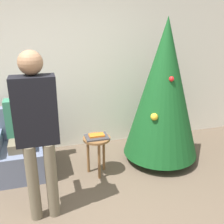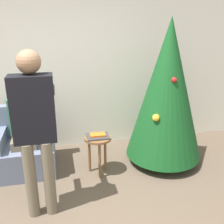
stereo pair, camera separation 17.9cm
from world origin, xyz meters
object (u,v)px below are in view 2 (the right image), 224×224
at_px(christmas_tree, 167,90).
at_px(person_seated, 24,125).
at_px(side_stool, 98,144).
at_px(armchair, 27,148).
at_px(person_standing, 35,122).

bearing_deg(christmas_tree, person_seated, 174.02).
distance_m(christmas_tree, side_stool, 1.19).
bearing_deg(armchair, side_stool, -20.65).
bearing_deg(person_standing, armchair, 103.66).
relative_size(christmas_tree, person_standing, 1.17).
distance_m(person_seated, side_stool, 1.03).
distance_m(armchair, person_seated, 0.37).
xyz_separation_m(christmas_tree, side_stool, (-0.99, -0.13, -0.65)).
bearing_deg(person_seated, person_standing, -75.99).
xyz_separation_m(person_seated, person_standing, (0.23, -0.93, 0.39)).
bearing_deg(side_stool, person_seated, 160.64).
bearing_deg(person_standing, person_seated, 104.01).
height_order(christmas_tree, person_seated, christmas_tree).
bearing_deg(person_standing, christmas_tree, 23.16).
relative_size(christmas_tree, side_stool, 3.80).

